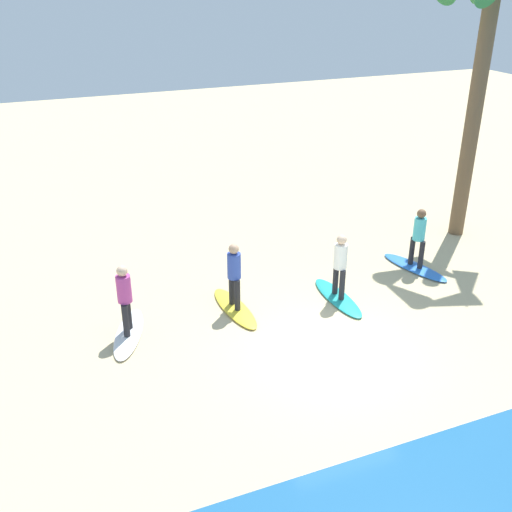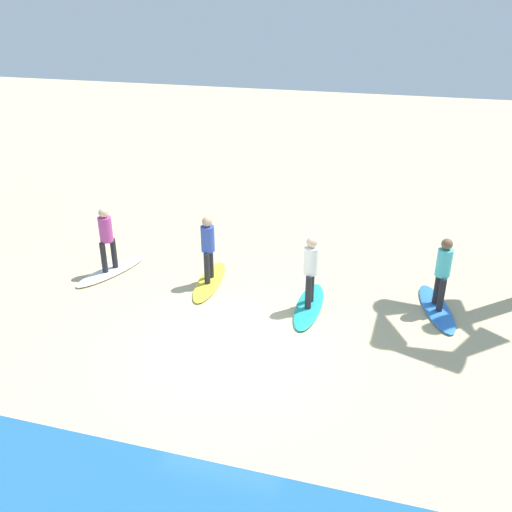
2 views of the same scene
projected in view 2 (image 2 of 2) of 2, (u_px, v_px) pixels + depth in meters
The scene contains 9 objects.
ground_plane at pixel (232, 346), 11.10m from camera, with size 60.00×60.00×0.00m, color #CCB789.
surfboard_blue at pixel (436, 308), 12.32m from camera, with size 2.10×0.56×0.09m, color blue.
surfer_blue at pixel (443, 268), 11.88m from camera, with size 0.32×0.45×1.64m.
surfboard_teal at pixel (309, 306), 12.40m from camera, with size 2.10×0.56×0.09m, color teal.
surfer_teal at pixel (311, 266), 11.97m from camera, with size 0.32×0.46×1.64m.
surfboard_yellow at pixel (209, 281), 13.43m from camera, with size 2.10×0.56×0.09m, color yellow.
surfer_yellow at pixel (208, 244), 13.00m from camera, with size 0.32×0.46×1.64m.
surfboard_white at pixel (111, 271), 13.93m from camera, with size 2.10×0.56×0.09m, color white.
surfer_white at pixel (106, 235), 13.49m from camera, with size 0.32×0.44×1.64m.
Camera 2 is at (-2.93, 8.73, 6.47)m, focal length 39.04 mm.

